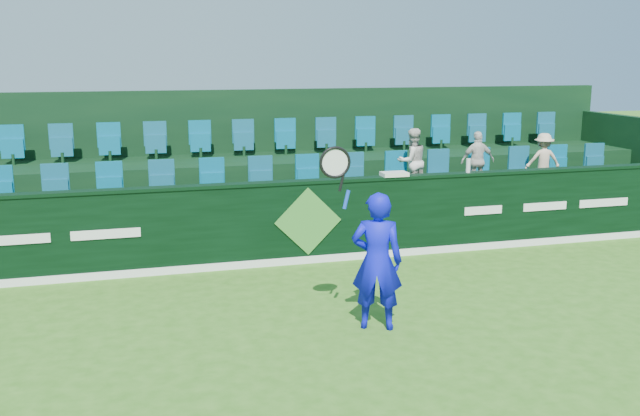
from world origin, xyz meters
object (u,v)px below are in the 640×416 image
object	(u,v)px
tennis_player	(376,260)
spectator_right	(543,160)
spectator_middle	(478,161)
towel	(394,174)
spectator_left	(412,161)
drinks_bottle	(468,165)

from	to	relation	value
tennis_player	spectator_right	distance (m)	6.42
spectator_middle	towel	bearing A→B (deg)	31.36
spectator_middle	spectator_left	bearing A→B (deg)	3.36
spectator_left	drinks_bottle	distance (m)	1.25
spectator_right	drinks_bottle	distance (m)	2.44
spectator_middle	drinks_bottle	distance (m)	1.36
spectator_left	towel	distance (m)	1.37
spectator_middle	spectator_right	distance (m)	1.40
towel	drinks_bottle	world-z (taller)	drinks_bottle
tennis_player	spectator_right	world-z (taller)	tennis_player
spectator_middle	spectator_right	size ratio (longest dim) A/B	1.07
spectator_right	tennis_player	bearing A→B (deg)	53.48
spectator_middle	spectator_right	world-z (taller)	spectator_middle
tennis_player	spectator_middle	world-z (taller)	tennis_player
spectator_left	towel	world-z (taller)	spectator_left
spectator_middle	spectator_right	xyz separation A→B (m)	(1.40, 0.00, -0.04)
tennis_player	spectator_right	bearing A→B (deg)	40.14
spectator_left	spectator_right	world-z (taller)	spectator_left
towel	spectator_left	bearing A→B (deg)	55.11
tennis_player	drinks_bottle	size ratio (longest dim) A/B	9.69
drinks_bottle	spectator_left	bearing A→B (deg)	116.39
spectator_left	drinks_bottle	xyz separation A→B (m)	(0.56, -1.12, 0.07)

